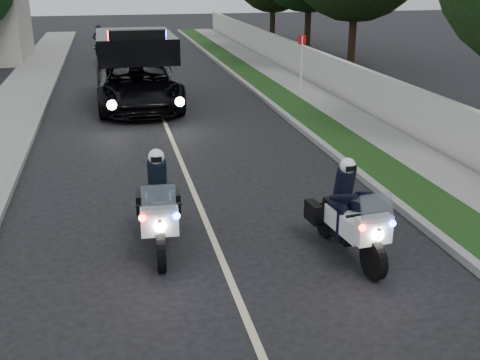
% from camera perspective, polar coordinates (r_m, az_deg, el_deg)
% --- Properties ---
extents(ground, '(120.00, 120.00, 0.00)m').
position_cam_1_polar(ground, '(10.58, -2.04, -7.12)').
color(ground, black).
rests_on(ground, ground).
extents(curb_right, '(0.20, 60.00, 0.15)m').
position_cam_1_polar(curb_right, '(20.68, 4.06, 6.55)').
color(curb_right, gray).
rests_on(curb_right, ground).
extents(grass_verge, '(1.20, 60.00, 0.16)m').
position_cam_1_polar(grass_verge, '(20.88, 5.92, 6.63)').
color(grass_verge, '#193814').
rests_on(grass_verge, ground).
extents(sidewalk_right, '(1.40, 60.00, 0.16)m').
position_cam_1_polar(sidewalk_right, '(21.32, 9.26, 6.75)').
color(sidewalk_right, gray).
rests_on(sidewalk_right, ground).
extents(property_wall, '(0.22, 60.00, 1.50)m').
position_cam_1_polar(property_wall, '(21.57, 11.86, 8.57)').
color(property_wall, beige).
rests_on(property_wall, ground).
extents(curb_left, '(0.20, 60.00, 0.15)m').
position_cam_1_polar(curb_left, '(20.00, -19.19, 5.04)').
color(curb_left, gray).
rests_on(curb_left, ground).
extents(lane_marking, '(0.12, 50.00, 0.01)m').
position_cam_1_polar(lane_marking, '(19.94, -7.37, 5.73)').
color(lane_marking, '#BFB78C').
rests_on(lane_marking, ground).
extents(police_moto_left, '(0.89, 2.19, 1.82)m').
position_cam_1_polar(police_moto_left, '(10.93, -7.69, -6.37)').
color(police_moto_left, silver).
rests_on(police_moto_left, ground).
extents(police_moto_right, '(0.95, 2.14, 1.77)m').
position_cam_1_polar(police_moto_right, '(10.69, 10.25, -7.14)').
color(police_moto_right, white).
rests_on(police_moto_right, ground).
extents(police_suv, '(2.98, 6.34, 3.07)m').
position_cam_1_polar(police_suv, '(22.23, -9.74, 7.05)').
color(police_suv, black).
rests_on(police_suv, ground).
extents(bicycle, '(0.69, 1.84, 0.95)m').
position_cam_1_polar(bicycle, '(32.94, -13.33, 10.88)').
color(bicycle, black).
rests_on(bicycle, ground).
extents(cyclist, '(0.67, 0.45, 1.83)m').
position_cam_1_polar(cyclist, '(32.94, -13.33, 10.88)').
color(cyclist, black).
rests_on(cyclist, ground).
extents(sign_post, '(0.47, 0.47, 2.37)m').
position_cam_1_polar(sign_post, '(24.72, 5.87, 8.50)').
color(sign_post, '#A31F0B').
rests_on(sign_post, ground).
extents(tree_right_c, '(8.02, 8.02, 11.16)m').
position_cam_1_polar(tree_right_c, '(29.76, 10.61, 10.18)').
color(tree_right_c, black).
rests_on(tree_right_c, ground).
extents(tree_right_d, '(8.79, 8.79, 11.42)m').
position_cam_1_polar(tree_right_d, '(35.10, 6.47, 11.80)').
color(tree_right_d, '#153812').
rests_on(tree_right_d, ground).
extents(tree_right_e, '(6.53, 6.53, 9.18)m').
position_cam_1_polar(tree_right_e, '(42.04, 3.14, 13.19)').
color(tree_right_e, '#1B320F').
rests_on(tree_right_e, ground).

